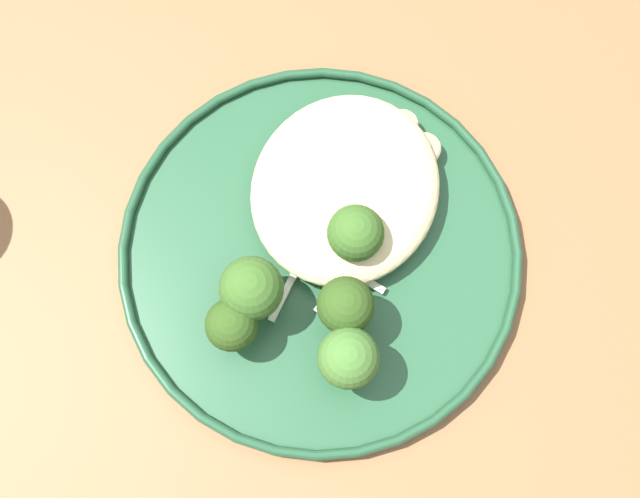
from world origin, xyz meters
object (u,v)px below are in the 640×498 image
dinner_plate (320,253)px  seared_scallop_half_hidden (402,127)px  seared_scallop_left_edge (382,173)px  seared_scallop_front_small (327,152)px  seared_scallop_right_edge (337,190)px  seared_scallop_large_seared (424,150)px  broccoli_floret_tall_stalk (348,358)px  seared_scallop_center_golden (408,195)px  broccoli_floret_front_edge (339,303)px  broccoli_floret_center_pile (232,325)px  broccoli_floret_near_rim (253,286)px  broccoli_floret_beside_noodles (355,234)px

dinner_plate → seared_scallop_half_hidden: bearing=170.5°
seared_scallop_left_edge → seared_scallop_half_hidden: size_ratio=1.43×
seared_scallop_front_small → seared_scallop_right_edge: size_ratio=0.84×
seared_scallop_large_seared → broccoli_floret_tall_stalk: 0.17m
dinner_plate → seared_scallop_center_golden: size_ratio=8.97×
seared_scallop_left_edge → broccoli_floret_tall_stalk: bearing=12.3°
seared_scallop_large_seared → seared_scallop_half_hidden: (-0.01, -0.02, 0.00)m
seared_scallop_center_golden → broccoli_floret_front_edge: broccoli_floret_front_edge is taller
seared_scallop_center_golden → broccoli_floret_center_pile: size_ratio=0.63×
seared_scallop_center_golden → seared_scallop_right_edge: 0.05m
seared_scallop_half_hidden → broccoli_floret_center_pile: broccoli_floret_center_pile is taller
broccoli_floret_center_pile → seared_scallop_left_edge: bearing=161.5°
seared_scallop_left_edge → broccoli_floret_near_rim: broccoli_floret_near_rim is taller
seared_scallop_large_seared → seared_scallop_left_edge: bearing=-36.2°
dinner_plate → broccoli_floret_beside_noodles: 0.05m
seared_scallop_half_hidden → broccoli_floret_front_edge: broccoli_floret_front_edge is taller
broccoli_floret_near_rim → broccoli_floret_tall_stalk: bearing=76.0°
seared_scallop_left_edge → seared_scallop_center_golden: 0.02m
seared_scallop_front_small → seared_scallop_right_edge: bearing=37.0°
seared_scallop_left_edge → seared_scallop_front_small: (0.00, -0.04, -0.00)m
broccoli_floret_beside_noodles → seared_scallop_front_small: bearing=-141.7°
broccoli_floret_tall_stalk → broccoli_floret_beside_noodles: broccoli_floret_tall_stalk is taller
seared_scallop_left_edge → broccoli_floret_beside_noodles: 0.06m
seared_scallop_large_seared → seared_scallop_right_edge: size_ratio=0.71×
seared_scallop_large_seared → broccoli_floret_beside_noodles: bearing=-12.5°
dinner_plate → seared_scallop_right_edge: size_ratio=8.51×
seared_scallop_large_seared → seared_scallop_right_edge: (0.05, -0.05, 0.00)m
seared_scallop_left_edge → seared_scallop_right_edge: (0.02, -0.02, -0.00)m
broccoli_floret_tall_stalk → broccoli_floret_beside_noodles: (-0.08, -0.03, -0.00)m
seared_scallop_half_hidden → broccoli_floret_near_rim: 0.17m
seared_scallop_half_hidden → broccoli_floret_near_rim: size_ratio=0.37×
dinner_plate → seared_scallop_left_edge: seared_scallop_left_edge is taller
seared_scallop_front_small → broccoli_floret_front_edge: broccoli_floret_front_edge is taller
seared_scallop_half_hidden → broccoli_floret_tall_stalk: size_ratio=0.37×
seared_scallop_right_edge → broccoli_floret_front_edge: (0.08, 0.04, 0.03)m
broccoli_floret_center_pile → seared_scallop_half_hidden: bearing=165.3°
seared_scallop_center_golden → broccoli_floret_beside_noodles: size_ratio=0.56×
broccoli_floret_tall_stalk → broccoli_floret_front_edge: bearing=-147.7°
seared_scallop_center_golden → seared_scallop_half_hidden: seared_scallop_half_hidden is taller
seared_scallop_half_hidden → seared_scallop_right_edge: (0.06, -0.02, -0.00)m
seared_scallop_half_hidden → broccoli_floret_tall_stalk: bearing=9.8°
broccoli_floret_front_edge → seared_scallop_right_edge: bearing=-156.6°
dinner_plate → broccoli_floret_tall_stalk: broccoli_floret_tall_stalk is taller
seared_scallop_front_small → seared_scallop_right_edge: 0.03m
seared_scallop_right_edge → seared_scallop_left_edge: bearing=135.0°
seared_scallop_front_small → broccoli_floret_tall_stalk: (0.14, 0.07, 0.03)m
seared_scallop_large_seared → broccoli_floret_front_edge: broccoli_floret_front_edge is taller
seared_scallop_center_golden → seared_scallop_right_edge: bearing=-71.0°
broccoli_floret_center_pile → broccoli_floret_beside_noodles: broccoli_floret_beside_noodles is taller
broccoli_floret_front_edge → seared_scallop_left_edge: bearing=-174.4°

